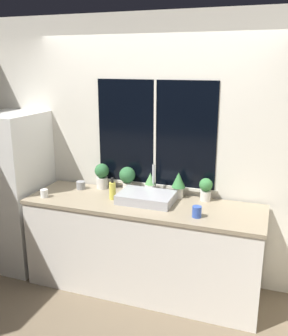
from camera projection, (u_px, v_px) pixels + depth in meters
ground_plane at (131, 306)px, 3.56m from camera, size 14.00×14.00×0.00m
wall_back at (156, 151)px, 3.86m from camera, size 8.00×0.09×2.70m
wall_left at (30, 128)px, 5.23m from camera, size 0.06×7.00×2.70m
counter at (143, 246)px, 3.74m from camera, size 2.32×0.70×0.92m
refrigerator at (16, 191)px, 4.15m from camera, size 0.62×0.74×1.72m
sink at (147, 197)px, 3.62m from camera, size 0.53×0.42×0.32m
potted_plant_far_left at (102, 175)px, 3.99m from camera, size 0.15×0.15×0.27m
potted_plant_left at (127, 177)px, 3.89m from camera, size 0.17×0.17×0.26m
potted_plant_center at (150, 184)px, 3.83m from camera, size 0.12×0.12×0.23m
potted_plant_right at (178, 183)px, 3.72m from camera, size 0.14×0.14×0.26m
potted_plant_far_right at (206, 188)px, 3.64m from camera, size 0.13×0.13×0.23m
soap_bottle at (112, 190)px, 3.68m from camera, size 0.07×0.07×0.22m
mug_blue at (197, 212)px, 3.26m from camera, size 0.08×0.08×0.10m
mug_grey at (81, 185)px, 4.00m from camera, size 0.09×0.09×0.08m
mug_white at (44, 193)px, 3.75m from camera, size 0.07×0.07×0.08m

